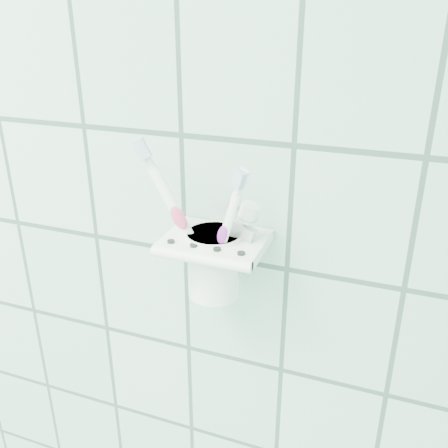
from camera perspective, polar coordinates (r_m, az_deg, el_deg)
name	(u,v)px	position (r m, az deg, el deg)	size (l,w,h in m)	color
holder_bracket	(216,243)	(0.62, -0.95, -2.17)	(0.12, 0.10, 0.04)	white
cup	(214,261)	(0.63, -1.13, -4.23)	(0.08, 0.08, 0.09)	white
toothbrush_pink	(219,214)	(0.59, -0.56, 1.11)	(0.10, 0.02, 0.21)	white
toothbrush_blue	(213,211)	(0.62, -1.29, 1.53)	(0.04, 0.07, 0.20)	white
toothbrush_orange	(206,224)	(0.60, -2.03, -0.05)	(0.06, 0.03, 0.18)	white
toothpaste_tube	(223,236)	(0.62, -0.09, -1.40)	(0.06, 0.03, 0.13)	silver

